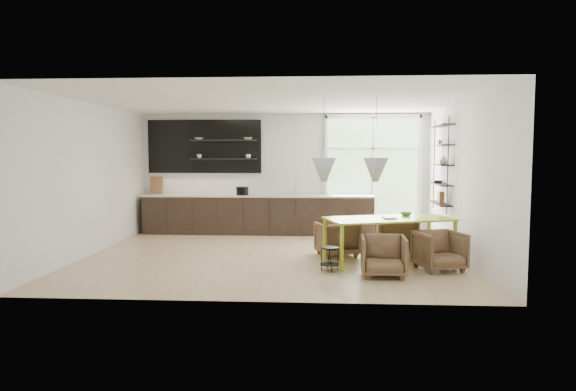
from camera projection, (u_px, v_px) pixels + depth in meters
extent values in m
cube|color=tan|center=(273.00, 256.00, 9.70)|extent=(7.00, 6.00, 0.01)
cube|color=silver|center=(284.00, 173.00, 12.56)|extent=(7.00, 0.02, 2.90)
cube|color=silver|center=(90.00, 179.00, 9.79)|extent=(0.02, 6.00, 2.90)
cube|color=silver|center=(463.00, 180.00, 9.36)|extent=(0.02, 6.00, 2.90)
cube|color=white|center=(273.00, 101.00, 9.46)|extent=(7.00, 6.00, 0.01)
cube|color=#B2D1A5|center=(372.00, 173.00, 12.40)|extent=(2.20, 0.02, 2.70)
cube|color=silver|center=(372.00, 173.00, 12.37)|extent=(2.30, 0.08, 2.80)
cone|color=#B3B8C2|center=(324.00, 170.00, 9.00)|extent=(0.44, 0.44, 0.42)
cone|color=#B3B8C2|center=(376.00, 170.00, 8.95)|extent=(0.44, 0.44, 0.42)
cylinder|color=black|center=(324.00, 124.00, 8.94)|extent=(0.01, 0.01, 0.89)
cylinder|color=black|center=(376.00, 123.00, 8.88)|extent=(0.01, 0.01, 0.89)
cube|color=black|center=(258.00, 215.00, 12.35)|extent=(5.50, 0.65, 0.90)
cube|color=#BCBCB7|center=(258.00, 196.00, 12.31)|extent=(5.54, 0.69, 0.04)
cube|color=silver|center=(259.00, 183.00, 12.60)|extent=(5.50, 0.02, 0.55)
cube|color=black|center=(205.00, 147.00, 12.58)|extent=(2.80, 0.06, 1.30)
cube|color=black|center=(224.00, 140.00, 12.40)|extent=(1.60, 0.28, 0.03)
cube|color=black|center=(224.00, 159.00, 12.44)|extent=(1.60, 0.28, 0.03)
cube|color=brown|center=(157.00, 185.00, 12.68)|extent=(0.30, 0.10, 0.42)
cylinder|color=silver|center=(296.00, 187.00, 12.34)|extent=(0.02, 0.02, 0.40)
imported|color=white|center=(199.00, 139.00, 12.43)|extent=(0.22, 0.22, 0.05)
imported|color=white|center=(248.00, 138.00, 12.36)|extent=(0.22, 0.22, 0.05)
imported|color=white|center=(199.00, 156.00, 12.47)|extent=(0.12, 0.12, 0.10)
imported|color=white|center=(248.00, 156.00, 12.40)|extent=(0.12, 0.12, 0.10)
cylinder|color=black|center=(242.00, 191.00, 12.22)|extent=(0.29, 0.29, 0.18)
cube|color=black|center=(448.00, 166.00, 9.95)|extent=(0.02, 0.02, 1.90)
cube|color=black|center=(434.00, 164.00, 11.14)|extent=(0.02, 0.02, 1.90)
cube|color=black|center=(440.00, 203.00, 10.61)|extent=(0.26, 1.20, 0.02)
cube|color=black|center=(440.00, 184.00, 10.58)|extent=(0.26, 1.20, 0.02)
cube|color=black|center=(441.00, 165.00, 10.55)|extent=(0.26, 1.20, 0.02)
cube|color=black|center=(441.00, 145.00, 10.51)|extent=(0.26, 1.20, 0.03)
cube|color=black|center=(442.00, 126.00, 10.48)|extent=(0.26, 1.20, 0.03)
imported|color=white|center=(444.00, 160.00, 10.29)|extent=(0.18, 0.18, 0.19)
imported|color=#333338|center=(438.00, 182.00, 10.77)|extent=(0.22, 0.22, 0.05)
imported|color=white|center=(440.00, 142.00, 10.61)|extent=(0.10, 0.10, 0.09)
cube|color=brown|center=(441.00, 198.00, 10.50)|extent=(0.10, 0.18, 0.24)
cube|color=#A8C522|center=(389.00, 219.00, 9.05)|extent=(2.38, 1.61, 0.03)
cube|color=#A8C522|center=(342.00, 248.00, 8.39)|extent=(0.06, 0.06, 0.77)
cube|color=#A8C522|center=(325.00, 240.00, 9.25)|extent=(0.06, 0.06, 0.77)
cube|color=#A8C522|center=(455.00, 243.00, 8.91)|extent=(0.06, 0.06, 0.77)
cube|color=#A8C522|center=(429.00, 235.00, 9.76)|extent=(0.06, 0.06, 0.77)
imported|color=brown|center=(337.00, 239.00, 9.70)|extent=(0.89, 0.90, 0.65)
imported|color=brown|center=(396.00, 234.00, 10.05)|extent=(0.78, 0.80, 0.73)
imported|color=brown|center=(383.00, 256.00, 8.08)|extent=(0.72, 0.74, 0.65)
imported|color=brown|center=(440.00, 251.00, 8.49)|extent=(0.88, 0.89, 0.66)
cylinder|color=black|center=(330.00, 248.00, 8.44)|extent=(0.29, 0.29, 0.02)
cylinder|color=black|center=(330.00, 264.00, 8.47)|extent=(0.31, 0.31, 0.01)
cylinder|color=black|center=(338.00, 259.00, 8.46)|extent=(0.01, 0.01, 0.39)
cylinder|color=black|center=(329.00, 258.00, 8.60)|extent=(0.01, 0.01, 0.39)
cylinder|color=black|center=(321.00, 259.00, 8.45)|extent=(0.01, 0.01, 0.39)
cylinder|color=black|center=(331.00, 261.00, 8.32)|extent=(0.01, 0.01, 0.39)
imported|color=white|center=(383.00, 218.00, 8.98)|extent=(0.26, 0.32, 0.03)
imported|color=#487541|center=(406.00, 214.00, 9.35)|extent=(0.27, 0.27, 0.06)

